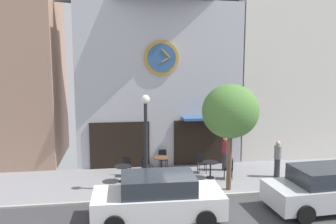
# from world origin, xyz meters

# --- Properties ---
(ground_plane) EXTENTS (27.52, 9.67, 0.13)m
(ground_plane) POSITION_xyz_m (0.00, -0.48, -0.02)
(ground_plane) COLOR gray
(clock_building) EXTENTS (8.34, 4.11, 10.32)m
(clock_building) POSITION_xyz_m (-0.87, 5.71, 5.35)
(clock_building) COLOR #B2B2BC
(clock_building) RESTS_ON ground_plane
(neighbor_building_left) EXTENTS (5.57, 4.97, 11.60)m
(neighbor_building_left) POSITION_xyz_m (-8.84, 6.83, 5.80)
(neighbor_building_left) COLOR #9E7A66
(neighbor_building_left) RESTS_ON ground_plane
(neighbor_building_right) EXTENTS (6.82, 4.92, 12.34)m
(neighbor_building_right) POSITION_xyz_m (6.77, 6.81, 6.17)
(neighbor_building_right) COLOR silver
(neighbor_building_right) RESTS_ON ground_plane
(street_lamp) EXTENTS (0.36, 0.36, 3.93)m
(street_lamp) POSITION_xyz_m (-1.94, 1.12, 2.00)
(street_lamp) COLOR black
(street_lamp) RESTS_ON ground_plane
(street_tree) EXTENTS (2.30, 2.07, 4.36)m
(street_tree) POSITION_xyz_m (1.43, 0.65, 3.25)
(street_tree) COLOR brown
(street_tree) RESTS_ON ground_plane
(cafe_table_near_door) EXTENTS (0.74, 0.74, 0.72)m
(cafe_table_near_door) POSITION_xyz_m (-2.86, 2.24, 0.52)
(cafe_table_near_door) COLOR black
(cafe_table_near_door) RESTS_ON ground_plane
(cafe_table_center_left) EXTENTS (0.76, 0.76, 0.77)m
(cafe_table_center_left) POSITION_xyz_m (-1.03, 3.18, 0.56)
(cafe_table_center_left) COLOR black
(cafe_table_center_left) RESTS_ON ground_plane
(cafe_table_center_right) EXTENTS (0.73, 0.73, 0.75)m
(cafe_table_center_right) POSITION_xyz_m (1.07, 2.16, 0.54)
(cafe_table_center_right) COLOR black
(cafe_table_center_right) RESTS_ON ground_plane
(cafe_chair_outer) EXTENTS (0.43, 0.43, 0.90)m
(cafe_chair_outer) POSITION_xyz_m (-0.86, 4.00, 0.53)
(cafe_chair_outer) COLOR black
(cafe_chair_outer) RESTS_ON ground_plane
(cafe_chair_corner) EXTENTS (0.56, 0.56, 0.90)m
(cafe_chair_corner) POSITION_xyz_m (-1.78, 2.86, 0.53)
(cafe_chair_corner) COLOR black
(cafe_chair_corner) RESTS_ON ground_plane
(cafe_chair_right_end) EXTENTS (0.49, 0.49, 0.90)m
(cafe_chair_right_end) POSITION_xyz_m (1.90, 1.89, 0.53)
(cafe_chair_right_end) COLOR black
(cafe_chair_right_end) RESTS_ON ground_plane
(cafe_chair_under_awning) EXTENTS (0.47, 0.47, 0.90)m
(cafe_chair_under_awning) POSITION_xyz_m (-2.07, 2.32, 0.53)
(cafe_chair_under_awning) COLOR black
(cafe_chair_under_awning) RESTS_ON ground_plane
(cafe_chair_facing_street) EXTENTS (0.41, 0.41, 0.90)m
(cafe_chair_facing_street) POSITION_xyz_m (0.86, 3.00, 0.53)
(cafe_chair_facing_street) COLOR black
(cafe_chair_facing_street) RESTS_ON ground_plane
(cafe_chair_near_lamp) EXTENTS (0.42, 0.42, 0.90)m
(cafe_chair_near_lamp) POSITION_xyz_m (-2.67, 3.04, 0.53)
(cafe_chair_near_lamp) COLOR black
(cafe_chair_near_lamp) RESTS_ON ground_plane
(pedestrian_maroon) EXTENTS (0.45, 0.45, 1.67)m
(pedestrian_maroon) POSITION_xyz_m (2.07, 3.18, 0.86)
(pedestrian_maroon) COLOR #2D2D38
(pedestrian_maroon) RESTS_ON ground_plane
(pedestrian_grey) EXTENTS (0.45, 0.45, 1.67)m
(pedestrian_grey) POSITION_xyz_m (4.13, 1.86, 0.86)
(pedestrian_grey) COLOR #2D2D38
(pedestrian_grey) RESTS_ON ground_plane
(parked_car_white) EXTENTS (4.34, 2.10, 1.55)m
(parked_car_white) POSITION_xyz_m (-1.78, -1.66, 0.76)
(parked_car_white) COLOR white
(parked_car_white) RESTS_ON ground_plane
(parked_car_silver) EXTENTS (4.39, 2.21, 1.55)m
(parked_car_silver) POSITION_xyz_m (4.28, -1.71, 0.76)
(parked_car_silver) COLOR #B7BABF
(parked_car_silver) RESTS_ON ground_plane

